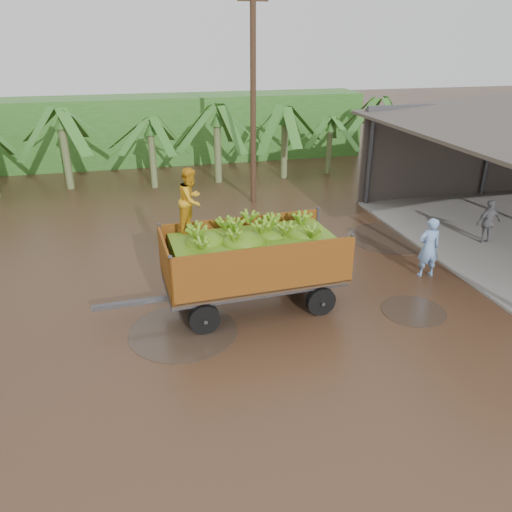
# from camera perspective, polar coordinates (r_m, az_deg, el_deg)

# --- Properties ---
(ground) EXTENTS (100.00, 100.00, 0.00)m
(ground) POSITION_cam_1_polar(r_m,az_deg,el_deg) (15.28, 3.59, -2.12)
(ground) COLOR black
(ground) RESTS_ON ground
(hedge_north) EXTENTS (22.00, 3.00, 3.60)m
(hedge_north) POSITION_cam_1_polar(r_m,az_deg,el_deg) (29.55, -9.73, 14.15)
(hedge_north) COLOR #2D661E
(hedge_north) RESTS_ON ground
(banana_trailer) EXTENTS (6.50, 2.47, 3.78)m
(banana_trailer) POSITION_cam_1_polar(r_m,az_deg,el_deg) (12.98, -0.49, -0.14)
(banana_trailer) COLOR #A25E17
(banana_trailer) RESTS_ON ground
(man_blue) EXTENTS (0.71, 0.49, 1.85)m
(man_blue) POSITION_cam_1_polar(r_m,az_deg,el_deg) (15.67, 19.13, 0.93)
(man_blue) COLOR #7399D1
(man_blue) RESTS_ON ground
(man_grey) EXTENTS (0.97, 0.45, 1.61)m
(man_grey) POSITION_cam_1_polar(r_m,az_deg,el_deg) (18.91, 25.01, 3.50)
(man_grey) COLOR slate
(man_grey) RESTS_ON ground
(utility_pole) EXTENTS (1.20, 0.24, 8.51)m
(utility_pole) POSITION_cam_1_polar(r_m,az_deg,el_deg) (21.12, -0.33, 17.50)
(utility_pole) COLOR #47301E
(utility_pole) RESTS_ON ground
(banana_plants) EXTENTS (24.14, 20.38, 3.94)m
(banana_plants) POSITION_cam_1_polar(r_m,az_deg,el_deg) (20.29, -17.49, 8.92)
(banana_plants) COLOR #2D661E
(banana_plants) RESTS_ON ground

